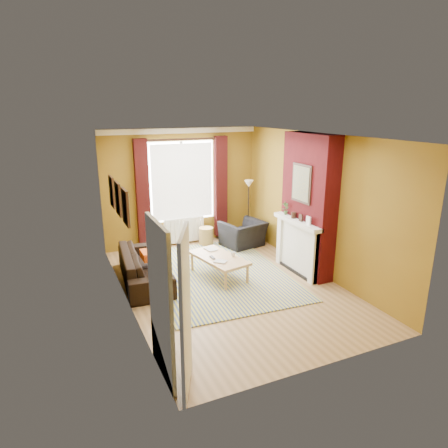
{
  "coord_description": "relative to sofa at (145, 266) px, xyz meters",
  "views": [
    {
      "loc": [
        -2.96,
        -6.33,
        3.28
      ],
      "look_at": [
        0.0,
        0.25,
        1.15
      ],
      "focal_mm": 32.0,
      "sensor_mm": 36.0,
      "label": 1
    }
  ],
  "objects": [
    {
      "name": "ground",
      "position": [
        1.42,
        -0.85,
        -0.31
      ],
      "size": [
        5.5,
        5.5,
        0.0
      ],
      "primitive_type": "plane",
      "color": "olive",
      "rests_on": "ground"
    },
    {
      "name": "book_b",
      "position": [
        1.3,
        0.0,
        0.14
      ],
      "size": [
        0.25,
        0.31,
        0.02
      ],
      "primitive_type": "imported",
      "rotation": [
        0.0,
        0.0,
        0.18
      ],
      "color": "#999999",
      "rests_on": "coffee_table"
    },
    {
      "name": "tv_remote",
      "position": [
        1.24,
        -0.44,
        0.14
      ],
      "size": [
        0.06,
        0.17,
        0.02
      ],
      "rotation": [
        0.0,
        0.0,
        -0.0
      ],
      "color": "#28282B",
      "rests_on": "coffee_table"
    },
    {
      "name": "room_walls",
      "position": [
        2.06,
        -0.58,
        1.08
      ],
      "size": [
        3.82,
        5.54,
        2.83
      ],
      "color": "olive",
      "rests_on": "ground"
    },
    {
      "name": "striped_rug",
      "position": [
        1.41,
        -0.26,
        -0.3
      ],
      "size": [
        2.84,
        3.79,
        0.02
      ],
      "rotation": [
        0.0,
        0.0,
        -0.06
      ],
      "color": "#304585",
      "rests_on": "ground"
    },
    {
      "name": "mug",
      "position": [
        1.65,
        -0.53,
        0.17
      ],
      "size": [
        0.11,
        0.11,
        0.09
      ],
      "primitive_type": "imported",
      "rotation": [
        0.0,
        0.0,
        -0.15
      ],
      "color": "#999999",
      "rests_on": "coffee_table"
    },
    {
      "name": "book_a",
      "position": [
        1.24,
        -0.76,
        0.14
      ],
      "size": [
        0.29,
        0.29,
        0.02
      ],
      "primitive_type": "imported",
      "rotation": [
        0.0,
        0.0,
        0.79
      ],
      "color": "#999999",
      "rests_on": "coffee_table"
    },
    {
      "name": "armchair",
      "position": [
        2.66,
        1.01,
        0.0
      ],
      "size": [
        1.12,
        1.03,
        0.62
      ],
      "primitive_type": "imported",
      "rotation": [
        0.0,
        0.0,
        3.37
      ],
      "color": "black",
      "rests_on": "ground"
    },
    {
      "name": "floor_lamp",
      "position": [
        2.97,
        1.36,
        0.91
      ],
      "size": [
        0.27,
        0.27,
        1.55
      ],
      "rotation": [
        0.0,
        0.0,
        0.19
      ],
      "color": "black",
      "rests_on": "ground"
    },
    {
      "name": "wicker_stool",
      "position": [
        1.88,
        1.49,
        -0.09
      ],
      "size": [
        0.45,
        0.45,
        0.44
      ],
      "rotation": [
        0.0,
        0.0,
        0.35
      ],
      "color": "#A28146",
      "rests_on": "ground"
    },
    {
      "name": "coffee_table",
      "position": [
        1.39,
        -0.42,
        0.08
      ],
      "size": [
        0.9,
        1.41,
        0.43
      ],
      "rotation": [
        0.0,
        0.0,
        0.21
      ],
      "color": "tan",
      "rests_on": "ground"
    },
    {
      "name": "sofa",
      "position": [
        0.0,
        0.0,
        0.0
      ],
      "size": [
        1.01,
        2.17,
        0.61
      ],
      "primitive_type": "imported",
      "rotation": [
        0.0,
        0.0,
        1.48
      ],
      "color": "black",
      "rests_on": "ground"
    }
  ]
}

